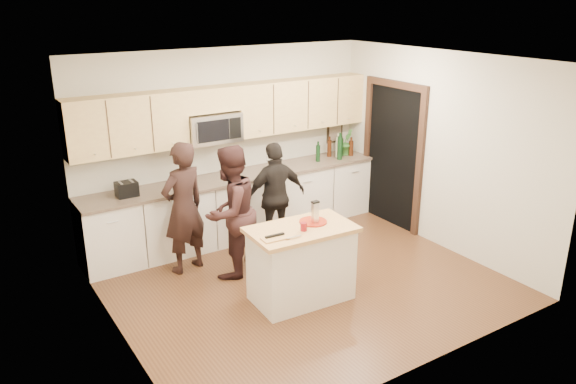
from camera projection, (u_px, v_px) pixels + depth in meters
floor at (303, 281)px, 6.98m from camera, size 4.50×4.50×0.00m
room_shell at (305, 147)px, 6.41m from camera, size 4.52×4.02×2.71m
back_cabinetry at (239, 206)px, 8.17m from camera, size 4.50×0.66×0.94m
upper_cabinetry at (233, 111)px, 7.84m from camera, size 4.50×0.33×0.75m
microwave at (212, 128)px, 7.70m from camera, size 0.76×0.41×0.40m
doorway at (393, 150)px, 8.45m from camera, size 0.06×1.25×2.20m
framed_picture at (335, 131)px, 9.12m from camera, size 0.30×0.03×0.38m
dish_towel at (181, 200)px, 7.42m from camera, size 0.34×0.60×0.48m
island at (301, 263)px, 6.45m from camera, size 1.24×0.76×0.90m
red_plate at (313, 222)px, 6.45m from camera, size 0.32×0.32×0.02m
box_grater at (315, 212)px, 6.36m from camera, size 0.09×0.06×0.26m
drink_glass at (304, 227)px, 6.20m from camera, size 0.07×0.07×0.10m
cutting_board at (275, 238)px, 6.00m from camera, size 0.29×0.17×0.02m
tongs at (275, 235)px, 6.03m from camera, size 0.23×0.05×0.02m
knife at (294, 237)px, 6.01m from camera, size 0.18×0.03×0.01m
toaster at (127, 189)px, 7.15m from camera, size 0.26×0.21×0.19m
bottle_cluster at (337, 146)px, 8.85m from camera, size 0.71×0.35×0.42m
orchid at (346, 142)px, 8.98m from camera, size 0.29×0.27×0.41m
woman_left at (184, 208)px, 7.02m from camera, size 0.71×0.56×1.70m
woman_center at (230, 212)px, 6.91m from camera, size 1.01×0.92×1.68m
woman_right at (276, 196)px, 7.71m from camera, size 0.91×0.43×1.52m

